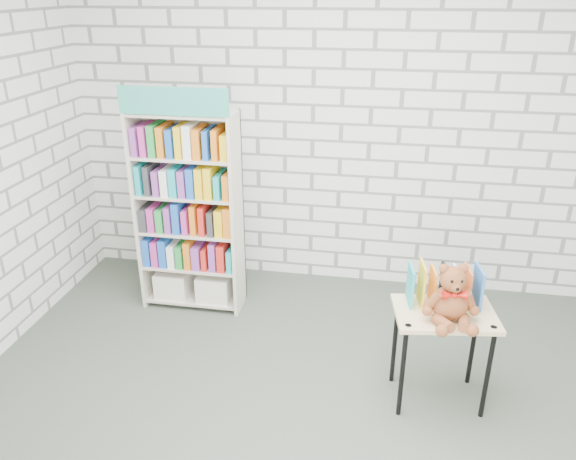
# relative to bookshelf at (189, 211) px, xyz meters

# --- Properties ---
(ground) EXTENTS (4.50, 4.50, 0.00)m
(ground) POSITION_rel_bookshelf_xyz_m (1.11, -1.36, -0.82)
(ground) COLOR #3E483C
(ground) RESTS_ON ground
(room_shell) EXTENTS (4.52, 4.02, 2.81)m
(room_shell) POSITION_rel_bookshelf_xyz_m (1.11, -1.36, 0.96)
(room_shell) COLOR silver
(room_shell) RESTS_ON ground
(bookshelf) EXTENTS (0.80, 0.31, 1.79)m
(bookshelf) POSITION_rel_bookshelf_xyz_m (0.00, 0.00, 0.00)
(bookshelf) COLOR beige
(bookshelf) RESTS_ON ground
(display_table) EXTENTS (0.65, 0.49, 0.64)m
(display_table) POSITION_rel_bookshelf_xyz_m (1.89, -0.86, -0.27)
(display_table) COLOR #D3B37E
(display_table) RESTS_ON ground
(table_books) EXTENTS (0.44, 0.24, 0.25)m
(table_books) POSITION_rel_bookshelf_xyz_m (1.88, -0.77, -0.05)
(table_books) COLOR teal
(table_books) RESTS_ON display_table
(teddy_bear) EXTENTS (0.33, 0.31, 0.36)m
(teddy_bear) POSITION_rel_bookshelf_xyz_m (1.90, -0.96, -0.03)
(teddy_bear) COLOR maroon
(teddy_bear) RESTS_ON display_table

